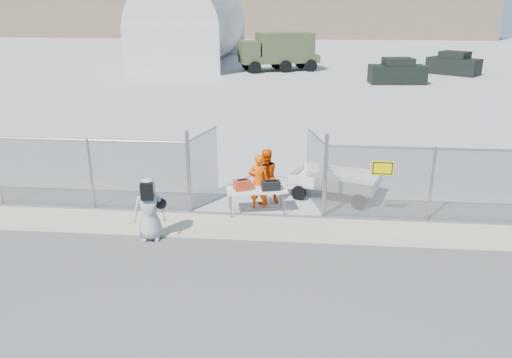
# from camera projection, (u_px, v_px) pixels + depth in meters

# --- Properties ---
(ground) EXTENTS (160.00, 160.00, 0.00)m
(ground) POSITION_uv_depth(u_px,v_px,m) (249.00, 244.00, 13.07)
(ground) COLOR #414141
(tarmac_inside) EXTENTS (160.00, 80.00, 0.01)m
(tarmac_inside) POSITION_uv_depth(u_px,v_px,m) (292.00, 62.00, 52.45)
(tarmac_inside) COLOR #A9A9A9
(tarmac_inside) RESTS_ON ground
(dirt_strip) EXTENTS (44.00, 1.60, 0.01)m
(dirt_strip) POSITION_uv_depth(u_px,v_px,m) (253.00, 227.00, 14.00)
(dirt_strip) COLOR #C6B490
(dirt_strip) RESTS_ON ground
(distant_hills) EXTENTS (140.00, 6.00, 9.00)m
(distant_hills) POSITION_uv_depth(u_px,v_px,m) (328.00, 11.00, 84.26)
(distant_hills) COLOR #7F684F
(distant_hills) RESTS_ON ground
(chain_link_fence) EXTENTS (40.00, 0.20, 2.20)m
(chain_link_fence) POSITION_uv_depth(u_px,v_px,m) (256.00, 179.00, 14.57)
(chain_link_fence) COLOR gray
(chain_link_fence) RESTS_ON ground
(quonset_hangar) EXTENTS (9.00, 18.00, 8.00)m
(quonset_hangar) POSITION_uv_depth(u_px,v_px,m) (193.00, 23.00, 50.12)
(quonset_hangar) COLOR beige
(quonset_hangar) RESTS_ON ground
(folding_table) EXTENTS (1.90, 1.10, 0.76)m
(folding_table) POSITION_uv_depth(u_px,v_px,m) (257.00, 201.00, 14.90)
(folding_table) COLOR white
(folding_table) RESTS_ON ground
(orange_bag) EXTENTS (0.56, 0.49, 0.30)m
(orange_bag) POSITION_uv_depth(u_px,v_px,m) (242.00, 185.00, 14.66)
(orange_bag) COLOR red
(orange_bag) RESTS_ON folding_table
(black_duffel) EXTENTS (0.60, 0.45, 0.26)m
(black_duffel) POSITION_uv_depth(u_px,v_px,m) (271.00, 185.00, 14.67)
(black_duffel) COLOR black
(black_duffel) RESTS_ON folding_table
(security_worker_left) EXTENTS (0.68, 0.50, 1.72)m
(security_worker_left) POSITION_uv_depth(u_px,v_px,m) (259.00, 181.00, 15.07)
(security_worker_left) COLOR #FF4D02
(security_worker_left) RESTS_ON ground
(security_worker_right) EXTENTS (1.07, 0.97, 1.77)m
(security_worker_right) POSITION_uv_depth(u_px,v_px,m) (265.00, 176.00, 15.44)
(security_worker_right) COLOR #FF4D02
(security_worker_right) RESTS_ON ground
(visitor) EXTENTS (0.92, 0.68, 1.72)m
(visitor) POSITION_uv_depth(u_px,v_px,m) (149.00, 209.00, 13.08)
(visitor) COLOR #A5A5A8
(visitor) RESTS_ON ground
(utility_trailer) EXTENTS (3.95, 2.84, 0.86)m
(utility_trailer) POSITION_uv_depth(u_px,v_px,m) (335.00, 184.00, 16.13)
(utility_trailer) COLOR white
(utility_trailer) RESTS_ON ground
(military_truck) EXTENTS (7.53, 4.86, 3.37)m
(military_truck) POSITION_uv_depth(u_px,v_px,m) (279.00, 52.00, 45.14)
(military_truck) COLOR #42502D
(military_truck) RESTS_ON ground
(parked_vehicle_near) EXTENTS (4.35, 2.25, 1.90)m
(parked_vehicle_near) POSITION_uv_depth(u_px,v_px,m) (397.00, 71.00, 38.26)
(parked_vehicle_near) COLOR black
(parked_vehicle_near) RESTS_ON ground
(parked_vehicle_mid) EXTENTS (4.54, 4.14, 1.93)m
(parked_vehicle_mid) POSITION_uv_depth(u_px,v_px,m) (454.00, 63.00, 43.00)
(parked_vehicle_mid) COLOR black
(parked_vehicle_mid) RESTS_ON ground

